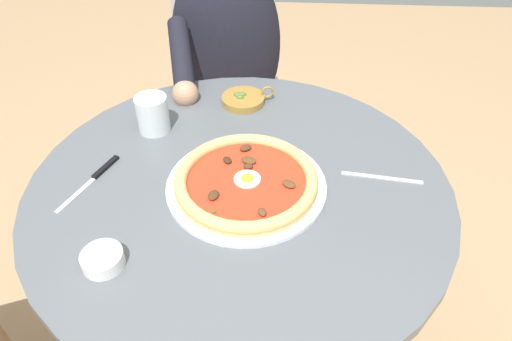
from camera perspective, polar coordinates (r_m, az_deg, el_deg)
dining_table at (r=1.08m, az=-1.91°, el=-7.04°), size 0.89×0.89×0.74m
pizza_on_plate at (r=0.95m, az=-1.21°, el=-1.32°), size 0.33×0.33×0.04m
water_glass at (r=1.13m, az=-12.58°, el=6.63°), size 0.08×0.08×0.09m
steak_knife at (r=1.04m, az=-18.95°, el=-0.50°), size 0.08×0.18×0.01m
ramekin_capers at (r=0.86m, az=-18.38°, el=-10.31°), size 0.07×0.07×0.03m
olive_pan at (r=1.22m, az=-1.54°, el=8.78°), size 0.14×0.11×0.04m
fork_utensil at (r=1.02m, az=15.24°, el=-0.86°), size 0.17×0.03×0.00m
diner_person at (r=1.62m, az=-3.38°, el=8.09°), size 0.38×0.52×1.20m
cafe_chair_diner at (r=1.73m, az=-3.58°, el=11.36°), size 0.46×0.46×0.92m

